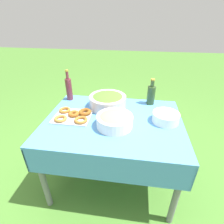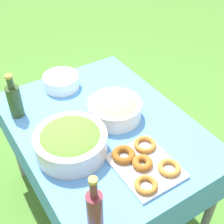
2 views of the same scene
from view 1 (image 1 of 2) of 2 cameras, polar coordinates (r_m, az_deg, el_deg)
The scene contains 8 objects.
ground_plane at distance 2.02m, azimuth 0.33°, elevation -20.26°, with size 14.00×14.00×0.00m, color #477A2D.
picnic_table at distance 1.59m, azimuth 0.40°, elevation -5.66°, with size 1.20×0.90×0.73m.
salad_bowl at distance 1.71m, azimuth -1.41°, elevation 3.85°, with size 0.36×0.36×0.14m.
pasta_bowl at distance 1.42m, azimuth 0.86°, elevation -2.55°, with size 0.30×0.30×0.12m.
donut_platter at distance 1.59m, azimuth -12.46°, elevation -1.14°, with size 0.34×0.29×0.05m.
plate_stack at distance 1.56m, azimuth 17.14°, elevation -1.71°, with size 0.22×0.22×0.08m.
olive_oil_bottle at distance 1.80m, azimuth 12.66°, elevation 5.65°, with size 0.08×0.08×0.27m.
wine_bottle at distance 1.90m, azimuth -13.89°, elevation 7.53°, with size 0.06×0.06×0.32m.
Camera 1 is at (-0.17, 1.28, 1.55)m, focal length 28.00 mm.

